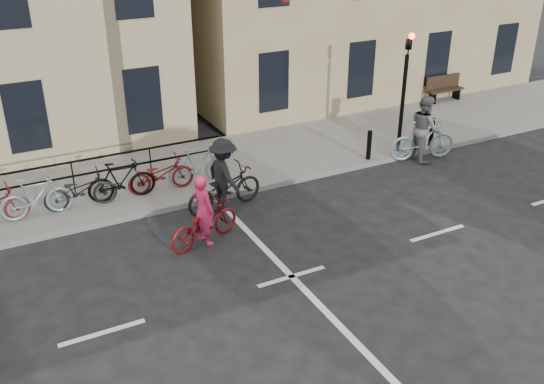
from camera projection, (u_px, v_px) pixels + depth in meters
name	position (u px, v px, depth m)	size (l,w,h in m)	color
ground	(292.00, 277.00, 12.83)	(120.00, 120.00, 0.00)	black
sidewalk	(48.00, 200.00, 15.93)	(46.00, 4.00, 0.15)	slate
traffic_light	(405.00, 78.00, 17.79)	(0.18, 0.30, 3.90)	black
bollard_east	(369.00, 145.00, 18.03)	(0.14, 0.14, 0.90)	black
bollard_west	(432.00, 132.00, 19.02)	(0.14, 0.14, 0.90)	black
bench	(444.00, 87.00, 23.26)	(1.60, 0.41, 0.97)	black
parked_bikes	(56.00, 194.00, 14.97)	(9.35, 1.23, 1.05)	black
cyclist_pink	(204.00, 220.00, 13.86)	(2.03, 1.25, 1.71)	maroon
cyclist_grey	(424.00, 134.00, 18.24)	(2.16, 1.14, 2.01)	#7B9DA2
cyclist_dark	(224.00, 182.00, 15.33)	(2.24, 1.33, 1.91)	black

